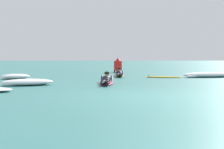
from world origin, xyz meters
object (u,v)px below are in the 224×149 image
object	(u,v)px
surfer_near	(106,80)
channel_marker_buoy	(117,66)
surfer_far	(119,74)
drifting_surfboard	(163,77)

from	to	relation	value
surfer_near	channel_marker_buoy	xyz separation A→B (m)	(0.67, 8.84, 0.29)
surfer_near	surfer_far	size ratio (longest dim) A/B	1.05
surfer_far	drifting_surfboard	bearing A→B (deg)	-23.26
drifting_surfboard	channel_marker_buoy	world-z (taller)	channel_marker_buoy
surfer_far	channel_marker_buoy	world-z (taller)	channel_marker_buoy
surfer_near	channel_marker_buoy	bearing A→B (deg)	85.67
surfer_far	channel_marker_buoy	xyz separation A→B (m)	(0.01, 4.34, 0.28)
surfer_near	surfer_far	distance (m)	4.54
surfer_far	drifting_surfboard	world-z (taller)	surfer_far
surfer_far	surfer_near	bearing A→B (deg)	-98.33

